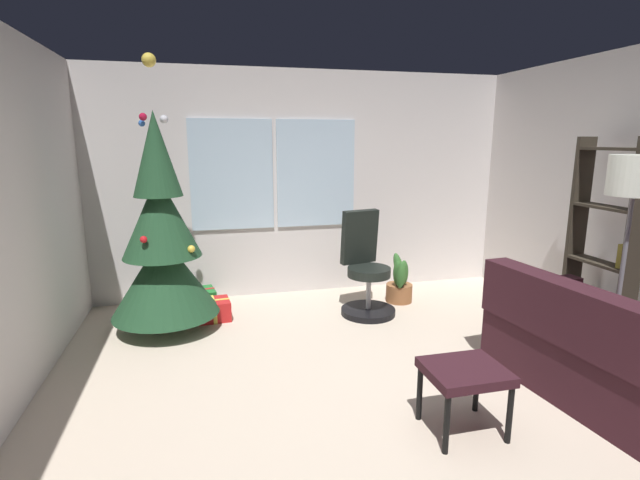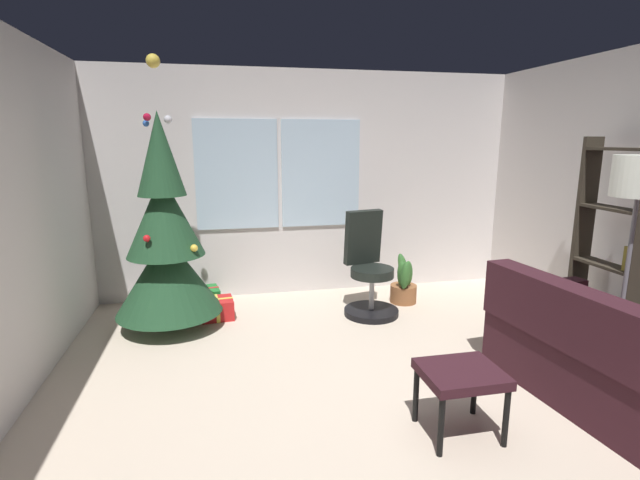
% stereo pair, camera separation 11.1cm
% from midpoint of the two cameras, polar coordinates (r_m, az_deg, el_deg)
% --- Properties ---
extents(ground_plane, '(4.73, 5.52, 0.10)m').
position_cam_midpoint_polar(ground_plane, '(3.28, 8.32, -21.76)').
color(ground_plane, beige).
extents(wall_back_with_windows, '(4.73, 0.12, 2.53)m').
position_cam_midpoint_polar(wall_back_with_windows, '(5.44, -2.63, 6.83)').
color(wall_back_with_windows, silver).
rests_on(wall_back_with_windows, ground_plane).
extents(footstool, '(0.47, 0.41, 0.43)m').
position_cam_midpoint_polar(footstool, '(3.07, 16.15, -15.62)').
color(footstool, '#32161E').
rests_on(footstool, ground_plane).
extents(holiday_tree, '(0.98, 0.98, 2.49)m').
position_cam_midpoint_polar(holiday_tree, '(4.56, -19.30, -0.46)').
color(holiday_tree, '#4C331E').
rests_on(holiday_tree, ground_plane).
extents(gift_box_red, '(0.34, 0.33, 0.20)m').
position_cam_midpoint_polar(gift_box_red, '(4.90, -13.46, -8.24)').
color(gift_box_red, red).
rests_on(gift_box_red, ground_plane).
extents(gift_box_green, '(0.37, 0.35, 0.22)m').
position_cam_midpoint_polar(gift_box_green, '(5.21, -15.07, -6.99)').
color(gift_box_green, '#1E722D').
rests_on(gift_box_green, ground_plane).
extents(office_chair, '(0.56, 0.57, 1.07)m').
position_cam_midpoint_polar(office_chair, '(4.86, 4.91, -4.19)').
color(office_chair, black).
rests_on(office_chair, ground_plane).
extents(bookshelf, '(0.18, 0.64, 1.80)m').
position_cam_midpoint_polar(bookshelf, '(4.65, 30.51, -1.84)').
color(bookshelf, '#302920').
rests_on(bookshelf, ground_plane).
extents(floor_lamp, '(0.35, 0.35, 1.67)m').
position_cam_midpoint_polar(floor_lamp, '(3.88, 33.10, 4.80)').
color(floor_lamp, slate).
rests_on(floor_lamp, ground_plane).
extents(potted_plant, '(0.29, 0.38, 0.56)m').
position_cam_midpoint_polar(potted_plant, '(5.27, 9.05, -5.30)').
color(potted_plant, brown).
rests_on(potted_plant, ground_plane).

